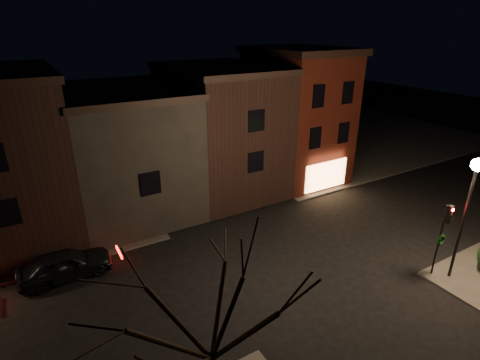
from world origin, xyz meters
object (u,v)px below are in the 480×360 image
Objects in this scene: bare_tree_left at (209,300)px; parked_car_a at (65,264)px; traffic_signal at (444,230)px; street_lamp_near at (472,187)px.

parked_car_a is (-2.96, 11.16, -4.66)m from bare_tree_left.
traffic_signal is at bearing -121.48° from parked_car_a.
street_lamp_near is 20.43m from parked_car_a.
bare_tree_left reaches higher than street_lamp_near.
traffic_signal is (-0.60, 0.49, -2.37)m from street_lamp_near.
parked_car_a is (-17.16, 10.16, -4.40)m from street_lamp_near.
street_lamp_near is at bearing 4.03° from bare_tree_left.
street_lamp_near is 0.86× the size of bare_tree_left.
bare_tree_left is 12.45m from parked_car_a.
traffic_signal is 13.93m from bare_tree_left.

